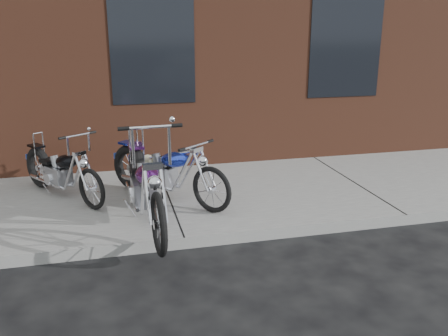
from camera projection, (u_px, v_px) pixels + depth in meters
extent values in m
plane|color=black|center=(185.00, 249.00, 5.68)|extent=(120.00, 120.00, 0.00)
cube|color=gray|center=(169.00, 201.00, 7.05)|extent=(22.00, 3.00, 0.15)
torus|color=black|center=(139.00, 178.00, 6.55)|extent=(0.21, 0.80, 0.79)
torus|color=black|center=(161.00, 230.00, 4.98)|extent=(0.12, 0.72, 0.72)
cube|color=gray|center=(147.00, 196.00, 5.91)|extent=(0.34, 0.46, 0.33)
ellipsoid|color=#632179|center=(149.00, 179.00, 5.53)|extent=(0.33, 0.62, 0.34)
cube|color=black|center=(143.00, 172.00, 6.11)|extent=(0.28, 0.33, 0.07)
cylinder|color=silver|center=(158.00, 200.00, 5.02)|extent=(0.06, 0.32, 0.59)
cylinder|color=silver|center=(153.00, 130.00, 4.94)|extent=(0.61, 0.07, 0.03)
cylinder|color=silver|center=(138.00, 151.00, 6.35)|extent=(0.03, 0.03, 0.53)
cylinder|color=silver|center=(155.00, 199.00, 6.21)|extent=(0.12, 0.99, 0.05)
torus|color=black|center=(138.00, 169.00, 7.12)|extent=(0.56, 0.64, 0.71)
torus|color=black|center=(220.00, 192.00, 6.24)|extent=(0.46, 0.54, 0.64)
cube|color=gray|center=(169.00, 177.00, 6.76)|extent=(0.47, 0.48, 0.30)
ellipsoid|color=blue|center=(183.00, 161.00, 6.52)|extent=(0.55, 0.58, 0.30)
cube|color=beige|center=(155.00, 161.00, 6.85)|extent=(0.36, 0.36, 0.06)
cylinder|color=silver|center=(213.00, 171.00, 6.24)|extent=(0.21, 0.25, 0.53)
cylinder|color=silver|center=(205.00, 147.00, 6.22)|extent=(0.44, 0.37, 0.03)
cylinder|color=silver|center=(140.00, 146.00, 6.97)|extent=(0.03, 0.03, 0.47)
cylinder|color=silver|center=(164.00, 181.00, 7.01)|extent=(0.61, 0.71, 0.05)
torus|color=black|center=(44.00, 169.00, 7.23)|extent=(0.47, 0.60, 0.64)
torus|color=black|center=(97.00, 191.00, 6.36)|extent=(0.39, 0.51, 0.58)
cube|color=gray|center=(64.00, 177.00, 6.88)|extent=(0.41, 0.44, 0.27)
ellipsoid|color=black|center=(72.00, 163.00, 6.64)|extent=(0.47, 0.54, 0.27)
cube|color=black|center=(54.00, 162.00, 6.97)|extent=(0.32, 0.33, 0.05)
cylinder|color=silver|center=(91.00, 173.00, 6.36)|extent=(0.18, 0.23, 0.48)
cylinder|color=silver|center=(83.00, 136.00, 6.29)|extent=(0.42, 0.31, 0.03)
cylinder|color=silver|center=(44.00, 148.00, 7.09)|extent=(0.03, 0.03, 0.43)
cylinder|color=silver|center=(64.00, 180.00, 7.11)|extent=(0.50, 0.68, 0.04)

